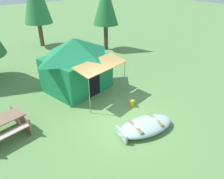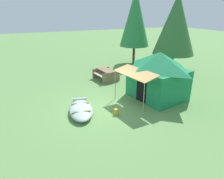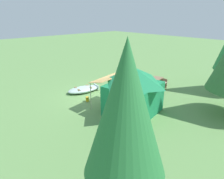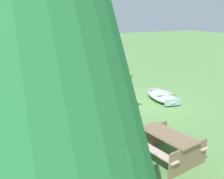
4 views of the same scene
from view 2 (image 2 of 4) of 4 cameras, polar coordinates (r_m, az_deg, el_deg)
The scene contains 8 objects.
ground_plane at distance 10.66m, azimuth -2.93°, elevation -5.09°, with size 80.00×80.00×0.00m, color #618F4D.
beached_rowboat at distance 10.10m, azimuth -8.80°, elevation -5.68°, with size 2.49×1.57×0.39m.
canvas_cabin_tent at distance 11.67m, azimuth 12.98°, elevation 4.09°, with size 3.47×3.96×2.66m.
picnic_table at distance 14.68m, azimuth -1.74°, elevation 4.59°, with size 1.86×1.66×0.76m.
cooler_box at distance 12.22m, azimuth 7.48°, elevation -0.73°, with size 0.54×0.35×0.34m, color blue.
fuel_can at distance 9.90m, azimuth 1.21°, elevation -6.32°, with size 0.21×0.21×0.30m, color gold.
pine_tree_back_left at distance 16.60m, azimuth 17.63°, elevation 17.23°, with size 3.20×3.20×6.02m.
pine_tree_back_right at distance 18.84m, azimuth 6.59°, elevation 19.56°, with size 2.66×2.66×6.57m.
Camera 2 is at (8.92, -3.29, 4.83)m, focal length 32.20 mm.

